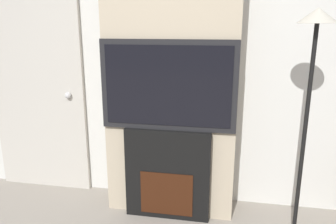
% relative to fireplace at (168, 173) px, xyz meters
% --- Properties ---
extents(wall_back, '(6.00, 0.06, 2.70)m').
position_rel_fireplace_xyz_m(wall_back, '(0.00, 0.37, 0.96)').
color(wall_back, silver).
rests_on(wall_back, ground_plane).
extents(chimney_breast, '(1.08, 0.34, 2.70)m').
position_rel_fireplace_xyz_m(chimney_breast, '(0.00, 0.17, 0.96)').
color(chimney_breast, tan).
rests_on(chimney_breast, ground_plane).
extents(fireplace, '(0.71, 0.15, 0.78)m').
position_rel_fireplace_xyz_m(fireplace, '(0.00, 0.00, 0.00)').
color(fireplace, black).
rests_on(fireplace, ground_plane).
extents(television, '(1.08, 0.07, 0.71)m').
position_rel_fireplace_xyz_m(television, '(0.00, -0.00, 0.75)').
color(television, black).
rests_on(television, fireplace).
extents(floor_lamp, '(0.26, 0.26, 1.70)m').
position_rel_fireplace_xyz_m(floor_lamp, '(1.01, -0.14, 0.90)').
color(floor_lamp, black).
rests_on(floor_lamp, ground_plane).
extents(entry_door, '(0.94, 0.09, 2.00)m').
position_rel_fireplace_xyz_m(entry_door, '(-1.32, 0.32, 0.61)').
color(entry_door, '#BCB7AD').
rests_on(entry_door, ground_plane).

